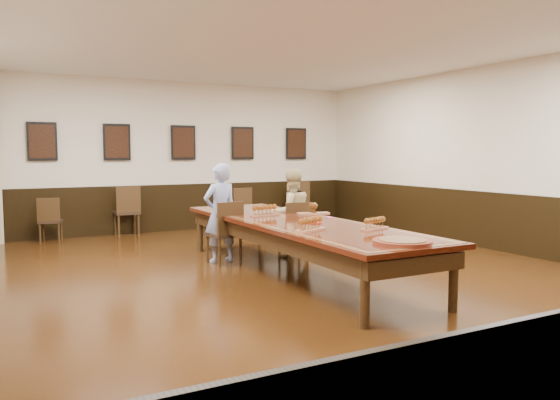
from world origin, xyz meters
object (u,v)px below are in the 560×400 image
chair_woman (294,230)px  spare_chair_c (239,208)px  chair_man (224,232)px  spare_chair_d (297,202)px  conference_table (297,231)px  spare_chair_b (127,211)px  spare_chair_a (51,220)px  person_man (220,213)px  person_woman (291,213)px  carved_platter (402,242)px

chair_woman → spare_chair_c: bearing=-93.4°
chair_man → spare_chair_d: spare_chair_d is taller
chair_man → conference_table: bearing=106.9°
spare_chair_b → conference_table: 4.89m
spare_chair_a → conference_table: bearing=135.3°
chair_woman → spare_chair_b: size_ratio=0.90×
spare_chair_c → spare_chair_d: 1.58m
person_man → person_woman: person_man is taller
spare_chair_a → conference_table: 5.34m
spare_chair_c → conference_table: (-1.11, -4.49, 0.15)m
spare_chair_b → carved_platter: 7.00m
conference_table → person_woman: bearing=64.4°
chair_man → carved_platter: chair_man is taller
spare_chair_a → spare_chair_b: size_ratio=0.84×
chair_man → person_man: size_ratio=0.63×
spare_chair_d → person_man: 4.70m
spare_chair_c → carved_platter: (-1.09, -6.64, 0.31)m
spare_chair_a → spare_chair_b: spare_chair_b is taller
chair_woman → person_woman: person_woman is taller
chair_woman → spare_chair_c: spare_chair_c is taller
spare_chair_d → person_man: (-3.28, -3.35, 0.25)m
person_woman → conference_table: person_woman is taller
chair_woman → spare_chair_d: bearing=-114.6°
person_woman → spare_chair_c: bearing=-93.5°
spare_chair_a → carved_platter: 7.28m
chair_woman → carved_platter: (-0.52, -3.20, 0.32)m
spare_chair_c → person_man: (-1.71, -3.17, 0.30)m
spare_chair_d → carved_platter: spare_chair_d is taller
chair_woman → conference_table: 1.19m
person_woman → carved_platter: bearing=86.8°
spare_chair_d → spare_chair_a: bearing=13.4°
conference_table → spare_chair_c: bearing=76.1°
chair_man → carved_platter: bearing=91.4°
person_man → carved_platter: (0.62, -3.48, 0.01)m
person_man → spare_chair_a: bearing=-65.6°
spare_chair_c → spare_chair_d: spare_chair_d is taller
chair_woman → spare_chair_c: size_ratio=0.99×
spare_chair_b → person_man: size_ratio=0.67×
chair_man → chair_woman: 1.14m
person_man → spare_chair_c: bearing=-127.1°
chair_woman → spare_chair_a: (-3.27, 3.54, -0.03)m
chair_man → chair_woman: (1.13, -0.18, -0.02)m
carved_platter → spare_chair_b: bearing=100.7°
spare_chair_c → spare_chair_d: size_ratio=0.90×
spare_chair_c → conference_table: spare_chair_c is taller
chair_woman → carved_platter: bearing=86.7°
spare_chair_d → spare_chair_b: bearing=11.8°
spare_chair_d → carved_platter: 7.33m
spare_chair_d → person_woman: person_woman is taller
spare_chair_a → spare_chair_d: bearing=-164.6°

